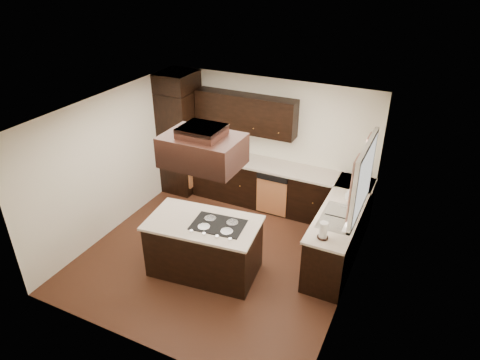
{
  "coord_description": "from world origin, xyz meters",
  "views": [
    {
      "loc": [
        2.82,
        -5.03,
        4.53
      ],
      "look_at": [
        0.1,
        0.6,
        1.15
      ],
      "focal_mm": 32.0,
      "sensor_mm": 36.0,
      "label": 1
    }
  ],
  "objects_px": {
    "spice_rack": "(226,149)",
    "oven_column": "(181,142)",
    "range_hood": "(203,150)",
    "island": "(204,248)"
  },
  "relations": [
    {
      "from": "oven_column",
      "to": "spice_rack",
      "type": "xyz_separation_m",
      "value": [
        1.0,
        0.08,
        0.0
      ]
    },
    {
      "from": "range_hood",
      "to": "spice_rack",
      "type": "bearing_deg",
      "value": 110.51
    },
    {
      "from": "island",
      "to": "spice_rack",
      "type": "bearing_deg",
      "value": 102.21
    },
    {
      "from": "island",
      "to": "spice_rack",
      "type": "distance_m",
      "value": 2.44
    },
    {
      "from": "spice_rack",
      "to": "oven_column",
      "type": "bearing_deg",
      "value": -162.13
    },
    {
      "from": "spice_rack",
      "to": "range_hood",
      "type": "bearing_deg",
      "value": -55.96
    },
    {
      "from": "island",
      "to": "spice_rack",
      "type": "relative_size",
      "value": 4.82
    },
    {
      "from": "range_hood",
      "to": "spice_rack",
      "type": "xyz_separation_m",
      "value": [
        -0.87,
        2.33,
        -1.1
      ]
    },
    {
      "from": "range_hood",
      "to": "spice_rack",
      "type": "relative_size",
      "value": 3.09
    },
    {
      "from": "oven_column",
      "to": "range_hood",
      "type": "distance_m",
      "value": 3.13
    }
  ]
}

